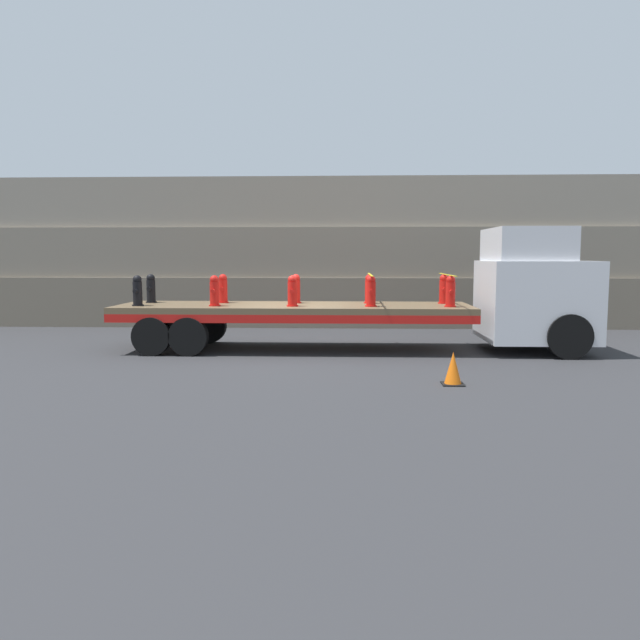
% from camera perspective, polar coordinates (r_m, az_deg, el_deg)
% --- Properties ---
extents(ground_plane, '(120.00, 120.00, 0.00)m').
position_cam_1_polar(ground_plane, '(16.00, -2.36, -2.70)').
color(ground_plane, '#2D2D30').
extents(rock_cliff, '(60.00, 3.30, 5.01)m').
position_cam_1_polar(rock_cliff, '(22.18, -0.99, 6.17)').
color(rock_cliff, '#706656').
rests_on(rock_cliff, ground_plane).
extents(truck_cab, '(2.55, 2.71, 3.07)m').
position_cam_1_polar(truck_cab, '(16.49, 19.29, 2.63)').
color(truck_cab, silver).
rests_on(truck_cab, ground_plane).
extents(flatbed_trailer, '(8.91, 2.53, 1.15)m').
position_cam_1_polar(flatbed_trailer, '(15.96, -4.72, 0.61)').
color(flatbed_trailer, brown).
rests_on(flatbed_trailer, ground_plane).
extents(fire_hydrant_black_near_0, '(0.29, 0.44, 0.76)m').
position_cam_1_polar(fire_hydrant_black_near_0, '(16.12, -16.35, 2.56)').
color(fire_hydrant_black_near_0, black).
rests_on(fire_hydrant_black_near_0, flatbed_trailer).
extents(fire_hydrant_black_far_0, '(0.29, 0.44, 0.76)m').
position_cam_1_polar(fire_hydrant_black_far_0, '(17.13, -15.20, 2.77)').
color(fire_hydrant_black_far_0, black).
rests_on(fire_hydrant_black_far_0, flatbed_trailer).
extents(fire_hydrant_red_near_1, '(0.29, 0.44, 0.76)m').
position_cam_1_polar(fire_hydrant_red_near_1, '(15.61, -9.62, 2.61)').
color(fire_hydrant_red_near_1, red).
rests_on(fire_hydrant_red_near_1, flatbed_trailer).
extents(fire_hydrant_red_far_1, '(0.29, 0.44, 0.76)m').
position_cam_1_polar(fire_hydrant_red_far_1, '(16.65, -8.86, 2.82)').
color(fire_hydrant_red_far_1, red).
rests_on(fire_hydrant_red_far_1, flatbed_trailer).
extents(fire_hydrant_red_near_2, '(0.29, 0.44, 0.76)m').
position_cam_1_polar(fire_hydrant_red_near_2, '(15.32, -2.55, 2.63)').
color(fire_hydrant_red_near_2, red).
rests_on(fire_hydrant_red_near_2, flatbed_trailer).
extents(fire_hydrant_red_far_2, '(0.29, 0.44, 0.76)m').
position_cam_1_polar(fire_hydrant_red_far_2, '(16.38, -2.22, 2.84)').
color(fire_hydrant_red_far_2, red).
rests_on(fire_hydrant_red_far_2, flatbed_trailer).
extents(fire_hydrant_red_near_3, '(0.29, 0.44, 0.76)m').
position_cam_1_polar(fire_hydrant_red_near_3, '(15.27, 4.68, 2.60)').
color(fire_hydrant_red_near_3, red).
rests_on(fire_hydrant_red_near_3, flatbed_trailer).
extents(fire_hydrant_red_far_3, '(0.29, 0.44, 0.76)m').
position_cam_1_polar(fire_hydrant_red_far_3, '(16.33, 4.54, 2.82)').
color(fire_hydrant_red_far_3, red).
rests_on(fire_hydrant_red_far_3, flatbed_trailer).
extents(fire_hydrant_red_near_4, '(0.29, 0.44, 0.76)m').
position_cam_1_polar(fire_hydrant_red_near_4, '(15.46, 11.84, 2.54)').
color(fire_hydrant_red_near_4, red).
rests_on(fire_hydrant_red_near_4, flatbed_trailer).
extents(fire_hydrant_red_far_4, '(0.29, 0.44, 0.76)m').
position_cam_1_polar(fire_hydrant_red_far_4, '(16.52, 11.25, 2.76)').
color(fire_hydrant_red_far_4, red).
rests_on(fire_hydrant_red_far_4, flatbed_trailer).
extents(cargo_strap_rear, '(0.05, 2.62, 0.01)m').
position_cam_1_polar(cargo_strap_rear, '(15.79, 4.62, 4.16)').
color(cargo_strap_rear, yellow).
rests_on(cargo_strap_rear, fire_hydrant_red_near_3).
extents(cargo_strap_middle, '(0.05, 2.62, 0.01)m').
position_cam_1_polar(cargo_strap_middle, '(15.97, 11.56, 4.08)').
color(cargo_strap_middle, yellow).
rests_on(cargo_strap_middle, fire_hydrant_red_near_4).
extents(traffic_cone, '(0.41, 0.41, 0.62)m').
position_cam_1_polar(traffic_cone, '(11.86, 12.07, -4.38)').
color(traffic_cone, black).
rests_on(traffic_cone, ground_plane).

